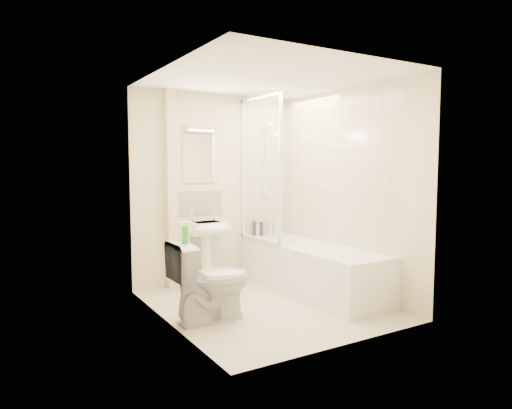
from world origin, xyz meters
TOP-DOWN VIEW (x-y plane):
  - floor at (0.00, 0.00)m, footprint 2.50×2.50m
  - wall_back at (0.00, 1.25)m, footprint 2.20×0.02m
  - wall_left at (-1.10, 0.00)m, footprint 0.02×2.50m
  - wall_right at (1.10, 0.00)m, footprint 0.02×2.50m
  - ceiling at (0.00, 0.00)m, footprint 2.20×2.50m
  - tile_back at (0.75, 1.24)m, footprint 0.70×0.01m
  - tile_right at (1.09, 0.20)m, footprint 0.01×2.10m
  - pipe_boxing at (-0.62, 1.19)m, footprint 0.12×0.12m
  - splashback at (-0.22, 1.24)m, footprint 0.60×0.02m
  - mirror at (-0.22, 1.24)m, footprint 0.46×0.01m
  - strip_light at (-0.22, 1.22)m, footprint 0.42×0.07m
  - bathtub at (0.75, 0.20)m, footprint 0.70×2.10m
  - shower_screen at (0.40, 0.80)m, footprint 0.04×0.92m
  - shower_fixture at (0.75, 1.19)m, footprint 0.10×0.16m
  - pedestal_sink at (-0.22, 1.01)m, footprint 0.48×0.45m
  - bottle_black_a at (0.53, 1.16)m, footprint 0.06×0.06m
  - bottle_white_a at (0.57, 1.16)m, footprint 0.06×0.06m
  - bottle_black_b at (0.64, 1.16)m, footprint 0.05×0.05m
  - bottle_cream at (0.78, 1.16)m, footprint 0.06×0.06m
  - bottle_white_b at (0.88, 1.16)m, footprint 0.06×0.06m
  - bottle_green at (0.95, 1.16)m, footprint 0.07×0.07m
  - toilet at (-0.72, -0.12)m, footprint 0.45×0.78m
  - toilet_roll_lower at (-0.96, -0.02)m, footprint 0.12×0.12m
  - toilet_roll_upper at (-0.93, -0.04)m, footprint 0.11×0.11m
  - green_bottle at (-1.01, -0.21)m, footprint 0.06×0.06m

SIDE VIEW (x-z plane):
  - floor at x=0.00m, z-range 0.00..0.00m
  - bathtub at x=0.75m, z-range 0.01..0.56m
  - toilet at x=-0.72m, z-range 0.00..0.79m
  - bottle_green at x=0.95m, z-range 0.55..0.65m
  - bottle_white_b at x=0.88m, z-range 0.55..0.68m
  - bottle_white_a at x=0.57m, z-range 0.55..0.71m
  - bottle_cream at x=0.78m, z-range 0.55..0.72m
  - bottle_black_b at x=0.64m, z-range 0.55..0.74m
  - pedestal_sink at x=-0.22m, z-range 0.19..1.11m
  - bottle_black_a at x=0.53m, z-range 0.55..0.75m
  - toilet_roll_lower at x=-0.96m, z-range 0.79..0.88m
  - green_bottle at x=-1.01m, z-range 0.79..0.96m
  - toilet_roll_upper at x=-0.93m, z-range 0.88..0.97m
  - splashback at x=-0.22m, z-range 0.88..1.18m
  - wall_back at x=0.00m, z-range 0.00..2.40m
  - wall_left at x=-1.10m, z-range 0.00..2.40m
  - wall_right at x=1.10m, z-range 0.00..2.40m
  - pipe_boxing at x=-0.62m, z-range 0.00..2.40m
  - tile_back at x=0.75m, z-range 0.55..2.30m
  - tile_right at x=1.09m, z-range 0.55..2.30m
  - shower_screen at x=0.40m, z-range 0.55..2.35m
  - shower_fixture at x=0.75m, z-range 1.05..2.04m
  - mirror at x=-0.22m, z-range 1.28..1.88m
  - strip_light at x=-0.22m, z-range 1.92..1.98m
  - ceiling at x=0.00m, z-range 2.39..2.41m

